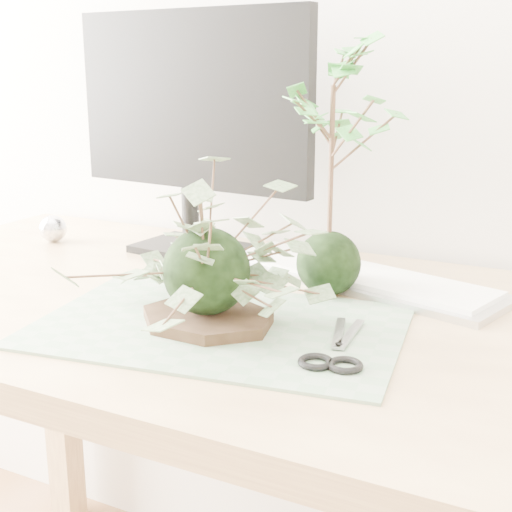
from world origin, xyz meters
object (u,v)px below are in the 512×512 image
Objects in this scene: desk at (306,373)px; monitor at (191,116)px; ivy_kokedama at (206,231)px; maple_kokedama at (333,103)px; keyboard at (357,277)px.

monitor is (-0.32, 0.22, 0.33)m from desk.
desk is at bearing 47.06° from ivy_kokedama.
desk is 4.02× the size of maple_kokedama.
monitor reaches higher than ivy_kokedama.
maple_kokedama is at bearing -87.41° from keyboard.
maple_kokedama is (0.09, 0.20, 0.15)m from ivy_kokedama.
monitor reaches higher than keyboard.
keyboard is (0.02, 0.08, -0.27)m from maple_kokedama.
ivy_kokedama is 0.84× the size of monitor.
desk is at bearing -29.00° from monitor.
maple_kokedama is at bearing 94.54° from desk.
desk is 3.35× the size of monitor.
keyboard is at bearing 68.96° from ivy_kokedama.
desk is at bearing -85.46° from maple_kokedama.
desk is 0.51m from monitor.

